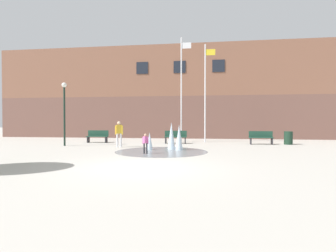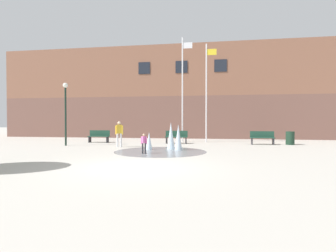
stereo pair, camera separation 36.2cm
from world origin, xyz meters
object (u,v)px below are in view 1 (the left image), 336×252
object	(u,v)px
child_in_fountain	(145,142)
park_bench_under_left_flagpole	(176,137)
flagpole_left	(182,87)
flagpole_right	(206,90)
park_bench_far_left	(98,136)
park_bench_center	(261,137)
lamp_post_left_lane	(64,105)
adult_in_red	(119,132)
trash_can	(288,138)

from	to	relation	value
child_in_fountain	park_bench_under_left_flagpole	bearing A→B (deg)	-149.92
child_in_fountain	flagpole_left	size ratio (longest dim) A/B	0.12
flagpole_right	flagpole_left	bearing A→B (deg)	180.00
park_bench_far_left	park_bench_center	distance (m)	11.78
flagpole_left	lamp_post_left_lane	xyz separation A→B (m)	(-7.28, -4.19, -1.59)
flagpole_right	lamp_post_left_lane	xyz separation A→B (m)	(-9.10, -4.19, -1.30)
park_bench_far_left	adult_in_red	distance (m)	4.13
child_in_fountain	flagpole_left	world-z (taller)	flagpole_left
trash_can	lamp_post_left_lane	bearing A→B (deg)	-168.66
park_bench_center	flagpole_left	xyz separation A→B (m)	(-5.61, 1.38, 3.77)
child_in_fountain	flagpole_right	world-z (taller)	flagpole_right
park_bench_center	trash_can	xyz separation A→B (m)	(1.83, 0.14, -0.03)
adult_in_red	child_in_fountain	distance (m)	3.78
flagpole_left	lamp_post_left_lane	size ratio (longest dim) A/B	1.95
park_bench_far_left	lamp_post_left_lane	size ratio (longest dim) A/B	0.39
flagpole_left	flagpole_right	xyz separation A→B (m)	(1.82, 0.00, -0.29)
flagpole_right	lamp_post_left_lane	distance (m)	10.10
park_bench_center	adult_in_red	bearing A→B (deg)	-160.56
adult_in_red	child_in_fountain	size ratio (longest dim) A/B	1.61
park_bench_under_left_flagpole	adult_in_red	xyz separation A→B (m)	(-3.16, -3.17, 0.45)
park_bench_center	lamp_post_left_lane	size ratio (longest dim) A/B	0.39
park_bench_far_left	park_bench_under_left_flagpole	bearing A→B (deg)	0.62
adult_in_red	flagpole_left	distance (m)	6.64
lamp_post_left_lane	park_bench_under_left_flagpole	bearing A→B (deg)	21.73
park_bench_far_left	trash_can	distance (m)	13.62
park_bench_center	flagpole_left	world-z (taller)	flagpole_left
park_bench_center	flagpole_left	distance (m)	6.90
adult_in_red	flagpole_left	world-z (taller)	flagpole_left
flagpole_right	lamp_post_left_lane	size ratio (longest dim) A/B	1.81
park_bench_under_left_flagpole	flagpole_right	world-z (taller)	flagpole_right
park_bench_far_left	park_bench_under_left_flagpole	world-z (taller)	same
park_bench_far_left	flagpole_left	distance (m)	7.38
lamp_post_left_lane	flagpole_left	bearing A→B (deg)	29.95
child_in_fountain	lamp_post_left_lane	size ratio (longest dim) A/B	0.24
park_bench_far_left	park_bench_center	size ratio (longest dim) A/B	1.00
flagpole_left	trash_can	bearing A→B (deg)	-9.47
adult_in_red	park_bench_center	bearing A→B (deg)	-4.97
child_in_fountain	lamp_post_left_lane	xyz separation A→B (m)	(-6.13, 3.35, 2.08)
adult_in_red	lamp_post_left_lane	bearing A→B (deg)	149.69
flagpole_right	trash_can	bearing A→B (deg)	-12.45
park_bench_far_left	trash_can	world-z (taller)	park_bench_far_left
park_bench_center	adult_in_red	distance (m)	9.65
park_bench_center	trash_can	world-z (taller)	park_bench_center
park_bench_under_left_flagpole	flagpole_left	distance (m)	4.04
child_in_fountain	park_bench_center	bearing A→B (deg)	170.20
park_bench_far_left	adult_in_red	world-z (taller)	adult_in_red
park_bench_under_left_flagpole	park_bench_far_left	bearing A→B (deg)	-179.38
park_bench_under_left_flagpole	child_in_fountain	distance (m)	6.18
park_bench_under_left_flagpole	lamp_post_left_lane	world-z (taller)	lamp_post_left_lane
adult_in_red	park_bench_under_left_flagpole	bearing A→B (deg)	20.65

